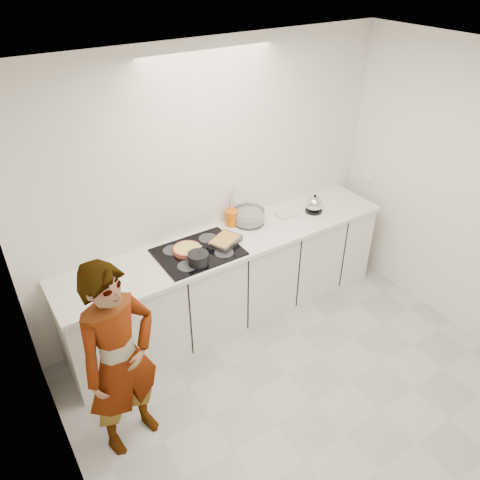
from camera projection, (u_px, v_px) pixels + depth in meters
floor at (314, 402)px, 3.86m from camera, size 3.60×3.20×0.00m
ceiling at (357, 80)px, 2.45m from camera, size 3.60×3.20×0.00m
wall_back at (212, 188)px, 4.28m from camera, size 3.60×0.00×2.60m
wall_left at (61, 397)px, 2.33m from camera, size 0.00×3.20×2.60m
base_cabinets at (231, 281)px, 4.53m from camera, size 3.20×0.58×0.87m
countertop at (231, 242)px, 4.28m from camera, size 3.24×0.64×0.04m
hob at (198, 252)px, 4.09m from camera, size 0.72×0.54×0.01m
tart_dish at (187, 249)px, 4.07m from camera, size 0.25×0.25×0.04m
saucepan at (198, 259)px, 3.91m from camera, size 0.18×0.18×0.17m
baking_dish at (225, 241)px, 4.17m from camera, size 0.34×0.30×0.05m
mixing_bowl at (249, 217)px, 4.49m from camera, size 0.37×0.37×0.14m
tea_towel at (286, 214)px, 4.63m from camera, size 0.20×0.15×0.03m
kettle at (314, 204)px, 4.67m from camera, size 0.21×0.21×0.19m
utensil_crock at (232, 218)px, 4.45m from camera, size 0.16×0.16×0.15m
cook at (120, 361)px, 3.19m from camera, size 0.66×0.52×1.60m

